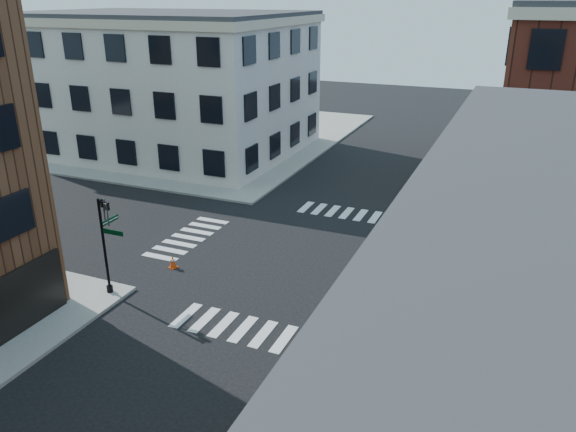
{
  "coord_description": "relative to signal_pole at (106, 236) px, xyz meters",
  "views": [
    {
      "loc": [
        9.2,
        -24.13,
        12.63
      ],
      "look_at": [
        -0.71,
        -0.64,
        2.5
      ],
      "focal_mm": 35.0,
      "sensor_mm": 36.0,
      "label": 1
    }
  ],
  "objects": [
    {
      "name": "traffic_cone",
      "position": [
        1.02,
        3.24,
        -2.53
      ],
      "size": [
        0.44,
        0.44,
        0.67
      ],
      "rotation": [
        0.0,
        0.0,
        -0.22
      ],
      "color": "#DB3C09",
      "rests_on": "ground"
    },
    {
      "name": "box_truck",
      "position": [
        16.95,
        1.68,
        -0.78
      ],
      "size": [
        8.87,
        2.83,
        4.0
      ],
      "rotation": [
        0.0,
        0.0,
        -0.0
      ],
      "color": "white",
      "rests_on": "ground"
    },
    {
      "name": "signal_pole",
      "position": [
        0.0,
        0.0,
        0.0
      ],
      "size": [
        1.29,
        1.24,
        4.6
      ],
      "color": "black",
      "rests_on": "ground"
    },
    {
      "name": "ground",
      "position": [
        6.72,
        6.68,
        -2.86
      ],
      "size": [
        120.0,
        120.0,
        0.0
      ],
      "primitive_type": "plane",
      "color": "black",
      "rests_on": "ground"
    },
    {
      "name": "building_nw",
      "position": [
        -12.28,
        22.68,
        2.64
      ],
      "size": [
        22.0,
        16.0,
        11.0
      ],
      "primitive_type": "cube",
      "color": "beige",
      "rests_on": "ground"
    },
    {
      "name": "sidewalk_nw",
      "position": [
        -14.28,
        27.68,
        -2.78
      ],
      "size": [
        30.0,
        30.0,
        0.15
      ],
      "primitive_type": "cube",
      "color": "gray",
      "rests_on": "ground"
    },
    {
      "name": "tree_near",
      "position": [
        14.28,
        16.65,
        0.3
      ],
      "size": [
        2.69,
        2.69,
        4.49
      ],
      "color": "black",
      "rests_on": "ground"
    },
    {
      "name": "tree_far",
      "position": [
        14.28,
        22.65,
        0.02
      ],
      "size": [
        2.43,
        2.43,
        4.07
      ],
      "color": "black",
      "rests_on": "ground"
    }
  ]
}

